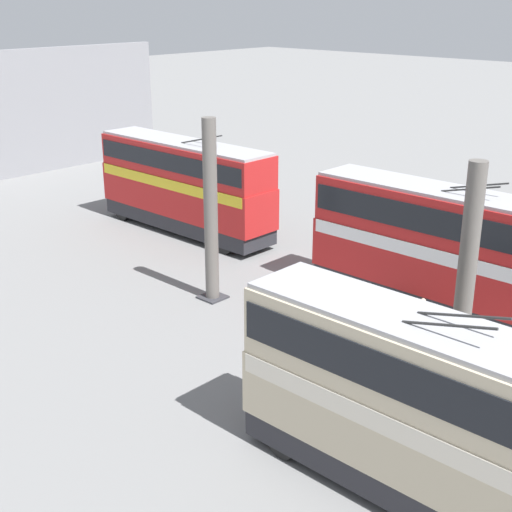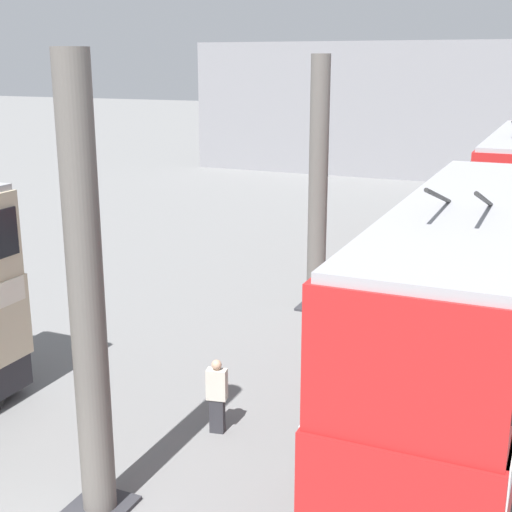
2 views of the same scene
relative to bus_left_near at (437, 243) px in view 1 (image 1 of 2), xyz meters
name	(u,v)px [view 1 (image 1 of 2)]	position (x,y,z in m)	size (l,w,h in m)	color
support_column_near	(465,288)	(-3.97, 5.37, 0.82)	(1.05, 1.05, 7.77)	#605B56
support_column_far	(211,215)	(7.50, 5.37, 0.82)	(1.05, 1.05, 7.77)	#605B56
bus_left_near	(437,243)	(0.00, 0.00, 0.00)	(10.73, 2.54, 5.81)	black
bus_left_far	(184,181)	(15.26, 0.00, -0.07)	(11.45, 2.54, 5.65)	black
bus_right_mid	(405,395)	(-5.24, 10.74, -0.13)	(9.04, 2.54, 5.60)	black
person_aisle_midway	(383,333)	(-0.73, 4.71, -2.08)	(0.32, 0.46, 1.63)	#2D2D33
person_by_left_row	(422,316)	(-0.97, 2.44, -2.12)	(0.48, 0.43, 1.57)	#384251
oil_drum	(394,312)	(0.50, 2.04, -2.51)	(0.58, 0.58, 0.86)	#235638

